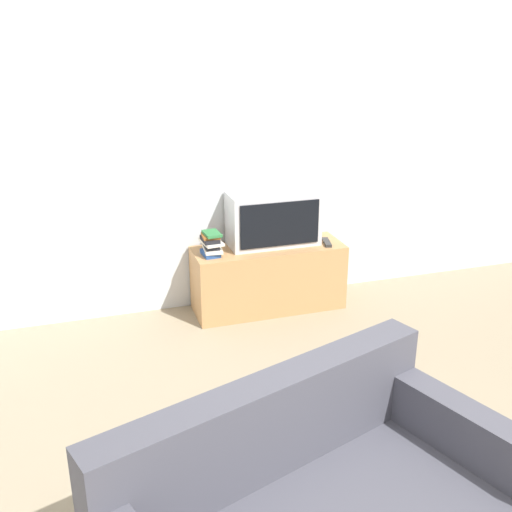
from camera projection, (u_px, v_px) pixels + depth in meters
name	position (u px, v px, depth m)	size (l,w,h in m)	color
wall_back	(243.00, 145.00, 4.66)	(9.00, 0.06, 2.60)	silver
tv_stand	(268.00, 278.00, 4.83)	(1.20, 0.42, 0.53)	tan
television	(273.00, 219.00, 4.73)	(0.72, 0.32, 0.43)	silver
book_stack	(211.00, 244.00, 4.54)	(0.16, 0.23, 0.18)	#23478E
remote_on_stand	(327.00, 242.00, 4.80)	(0.09, 0.20, 0.02)	#2D2D2D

